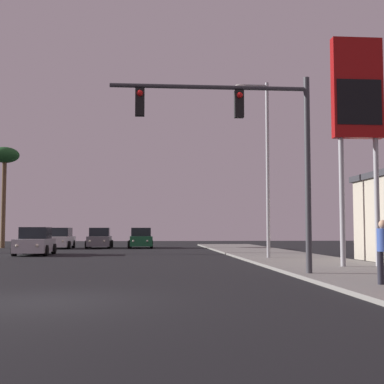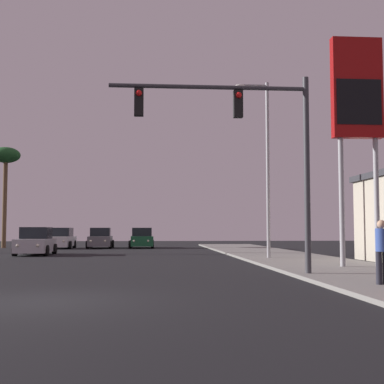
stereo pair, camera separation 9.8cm
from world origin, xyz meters
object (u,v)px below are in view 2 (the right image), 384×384
at_px(car_green, 142,239).
at_px(street_lamp, 265,159).
at_px(car_grey, 100,239).
at_px(pedestrian_on_sidewalk, 382,249).
at_px(gas_station_sign, 357,100).
at_px(car_white, 61,239).
at_px(traffic_light_mast, 251,134).
at_px(palm_tree_far, 6,160).
at_px(car_silver, 36,242).

xyz_separation_m(car_green, street_lamp, (6.61, -18.20, 4.36)).
relative_size(car_grey, pedestrian_on_sidewalk, 2.59).
distance_m(street_lamp, gas_station_sign, 7.13).
bearing_deg(pedestrian_on_sidewalk, car_white, 113.44).
bearing_deg(traffic_light_mast, car_green, 98.35).
relative_size(car_green, palm_tree_far, 0.51).
height_order(car_silver, traffic_light_mast, traffic_light_mast).
bearing_deg(gas_station_sign, car_white, 122.62).
distance_m(car_silver, car_green, 13.42).
relative_size(gas_station_sign, pedestrian_on_sidewalk, 5.39).
height_order(car_silver, pedestrian_on_sidewalk, pedestrian_on_sidewalk).
distance_m(car_green, car_grey, 3.39).
bearing_deg(gas_station_sign, street_lamp, 108.97).
xyz_separation_m(traffic_light_mast, palm_tree_far, (-15.56, 28.60, 2.67)).
xyz_separation_m(gas_station_sign, palm_tree_far, (-20.36, 25.62, 0.74)).
distance_m(car_grey, palm_tree_far, 10.48).
bearing_deg(car_grey, pedestrian_on_sidewalk, 106.57).
bearing_deg(palm_tree_far, pedestrian_on_sidewalk, -60.47).
distance_m(car_white, pedestrian_on_sidewalk, 33.44).
xyz_separation_m(pedestrian_on_sidewalk, palm_tree_far, (-18.28, 32.26, 6.32)).
bearing_deg(street_lamp, traffic_light_mast, -104.81).
relative_size(car_silver, pedestrian_on_sidewalk, 2.59).
relative_size(car_white, traffic_light_mast, 0.66).
bearing_deg(gas_station_sign, car_green, 109.69).
bearing_deg(car_grey, gas_station_sign, 114.99).
bearing_deg(car_grey, palm_tree_far, -8.39).
height_order(pedestrian_on_sidewalk, palm_tree_far, palm_tree_far).
distance_m(traffic_light_mast, pedestrian_on_sidewalk, 5.84).
height_order(traffic_light_mast, palm_tree_far, palm_tree_far).
distance_m(car_grey, street_lamp, 21.08).
height_order(car_silver, car_grey, same).
bearing_deg(car_silver, palm_tree_far, -68.09).
height_order(car_green, palm_tree_far, palm_tree_far).
relative_size(car_silver, traffic_light_mast, 0.65).
relative_size(car_grey, street_lamp, 0.48).
height_order(street_lamp, gas_station_sign, same).
xyz_separation_m(car_grey, gas_station_sign, (12.26, -24.64, 5.86)).
bearing_deg(car_green, palm_tree_far, -6.35).
height_order(traffic_light_mast, gas_station_sign, gas_station_sign).
height_order(street_lamp, pedestrian_on_sidewalk, street_lamp).
height_order(car_green, pedestrian_on_sidewalk, pedestrian_on_sidewalk).
height_order(car_silver, car_green, same).
xyz_separation_m(car_green, gas_station_sign, (8.87, -24.79, 5.86)).
xyz_separation_m(traffic_light_mast, street_lamp, (2.53, 9.57, 0.43)).
relative_size(pedestrian_on_sidewalk, palm_tree_far, 0.20).
bearing_deg(car_green, gas_station_sign, 107.48).
height_order(car_white, street_lamp, street_lamp).
xyz_separation_m(car_white, street_lamp, (13.12, -17.45, 4.36)).
xyz_separation_m(car_white, gas_station_sign, (15.38, -24.04, 5.86)).
distance_m(car_white, gas_station_sign, 29.14).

